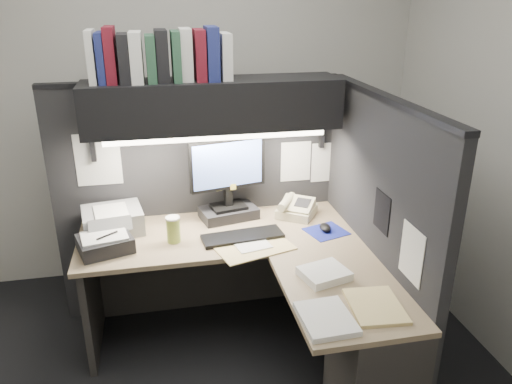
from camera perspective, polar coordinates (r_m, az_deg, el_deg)
wall_back at (r=3.83m, az=-8.13°, el=9.85°), size 3.50×0.04×2.70m
partition_back at (r=3.45m, az=-6.48°, el=-1.00°), size 1.90×0.06×1.60m
partition_right at (r=3.02m, az=13.32°, el=-4.97°), size 0.06×1.50×1.60m
desk at (r=2.88m, az=3.83°, el=-14.07°), size 1.70×1.53×0.73m
overhead_shelf at (r=3.08m, az=-4.91°, el=9.93°), size 1.55×0.34×0.30m
task_light_tube at (r=2.99m, az=-4.47°, el=6.21°), size 1.32×0.04×0.04m
monitor at (r=3.26m, az=-3.21°, el=0.52°), size 0.50×0.29×0.55m
keyboard at (r=3.07m, az=-1.55°, el=-5.10°), size 0.51×0.22×0.02m
mousepad at (r=3.18m, az=8.02°, el=-4.48°), size 0.29×0.27×0.00m
mouse at (r=3.18m, az=7.91°, el=-4.03°), size 0.08×0.12×0.04m
telephone at (r=3.37m, az=4.67°, el=-1.92°), size 0.33×0.33×0.09m
coffee_cup at (r=3.04m, az=-9.42°, el=-4.34°), size 0.10×0.10×0.15m
printer at (r=3.26m, az=-16.06°, el=-3.11°), size 0.40×0.36×0.14m
notebook_stack at (r=3.04m, az=-16.86°, el=-5.67°), size 0.35×0.32×0.09m
open_folder at (r=2.97m, az=-0.30°, el=-6.27°), size 0.50×0.40×0.01m
paper_stack_a at (r=2.69m, az=7.81°, el=-9.23°), size 0.28×0.25×0.05m
paper_stack_b at (r=2.37m, az=8.02°, el=-14.13°), size 0.24×0.29×0.03m
manila_stack at (r=2.51m, az=13.48°, el=-12.56°), size 0.27×0.33×0.02m
binder_row at (r=3.02m, az=-10.83°, el=15.02°), size 0.81×0.26×0.31m
pinned_papers at (r=3.07m, az=1.29°, el=1.32°), size 1.76×1.31×0.51m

